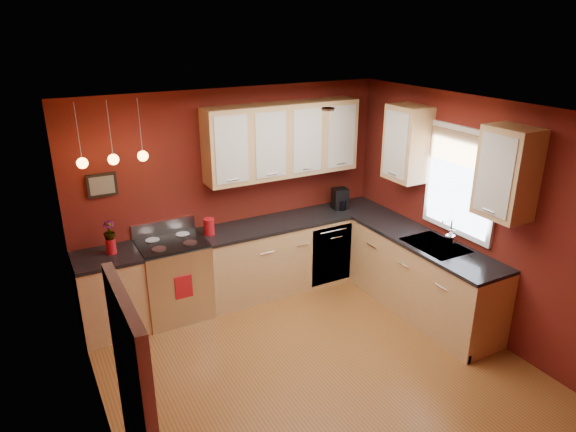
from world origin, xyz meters
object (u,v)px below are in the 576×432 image
red_canister (209,227)px  coffee_maker (340,199)px  sink (435,247)px  soap_pump (450,238)px  gas_range (174,278)px

red_canister → coffee_maker: 1.87m
sink → coffee_maker: same height
coffee_maker → soap_pump: bearing=-68.5°
sink → coffee_maker: size_ratio=2.48×
gas_range → soap_pump: size_ratio=5.26×
gas_range → coffee_maker: (2.34, 0.02, 0.59)m
coffee_maker → soap_pump: size_ratio=1.34×
red_canister → soap_pump: (2.25, -1.62, 0.00)m
sink → coffee_maker: bearing=100.5°
gas_range → red_canister: size_ratio=5.48×
soap_pump → coffee_maker: bearing=103.2°
sink → coffee_maker: (-0.28, 1.52, 0.15)m
gas_range → coffee_maker: bearing=0.6°
gas_range → soap_pump: (2.72, -1.61, 0.56)m
red_canister → sink: bearing=-35.1°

